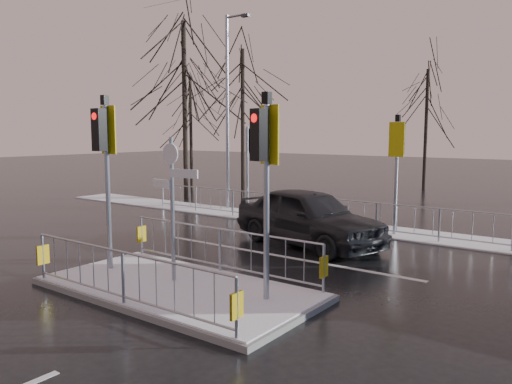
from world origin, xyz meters
The scene contains 11 objects.
ground centered at (0.00, 0.00, 0.00)m, with size 120.00×120.00×0.00m, color black.
snow_verge centered at (0.00, 8.60, 0.02)m, with size 30.00×2.00×0.04m, color white.
lane_markings centered at (0.00, -0.33, 0.00)m, with size 8.00×11.38×0.01m.
traffic_island centered at (-0.01, 0.01, 0.39)m, with size 6.00×3.04×4.15m.
far_kerb_fixtures centered at (0.29, 8.09, 1.02)m, with size 18.00×0.65×3.83m.
car_far_lane centered at (-0.02, 5.41, 0.85)m, with size 2.01×4.99×1.70m, color black.
tree_near_a centered at (-10.50, 11.00, 6.11)m, with size 4.75×4.75×8.97m.
tree_near_b centered at (-8.00, 12.50, 5.15)m, with size 4.00×4.00×7.55m.
tree_near_c centered at (-12.50, 13.50, 4.50)m, with size 3.50×3.50×6.61m.
tree_far_a centered at (-2.00, 22.00, 4.82)m, with size 3.75×3.75×7.08m.
street_lamp_left centered at (-6.43, 9.50, 4.49)m, with size 1.25×0.18×8.20m.
Camera 1 is at (7.33, -7.15, 3.31)m, focal length 35.00 mm.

